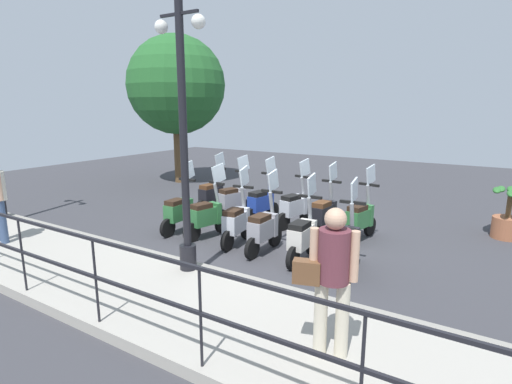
# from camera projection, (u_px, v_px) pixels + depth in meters

# --- Properties ---
(ground_plane) EXTENTS (28.00, 28.00, 0.00)m
(ground_plane) POSITION_uv_depth(u_px,v_px,m) (271.00, 238.00, 8.36)
(ground_plane) COLOR #38383D
(promenade_walkway) EXTENTS (2.20, 20.00, 0.15)m
(promenade_walkway) POSITION_uv_depth(u_px,v_px,m) (162.00, 294.00, 5.72)
(promenade_walkway) COLOR #A39E93
(promenade_walkway) RESTS_ON ground_plane
(fence_railing) EXTENTS (0.04, 16.03, 1.07)m
(fence_railing) POSITION_uv_depth(u_px,v_px,m) (94.00, 263.00, 4.68)
(fence_railing) COLOR black
(fence_railing) RESTS_ON promenade_walkway
(lamp_post_near) EXTENTS (0.26, 0.90, 4.20)m
(lamp_post_near) POSITION_uv_depth(u_px,v_px,m) (184.00, 153.00, 6.03)
(lamp_post_near) COLOR black
(lamp_post_near) RESTS_ON promenade_walkway
(pedestrian_with_bag) EXTENTS (0.43, 0.62, 1.59)m
(pedestrian_with_bag) POSITION_uv_depth(u_px,v_px,m) (331.00, 271.00, 4.01)
(pedestrian_with_bag) COLOR beige
(pedestrian_with_bag) RESTS_ON promenade_walkway
(tree_large) EXTENTS (3.41, 3.41, 5.14)m
(tree_large) POSITION_uv_depth(u_px,v_px,m) (176.00, 86.00, 13.90)
(tree_large) COLOR brown
(tree_large) RESTS_ON ground_plane
(potted_palm) EXTENTS (1.06, 0.66, 1.05)m
(potted_palm) POSITION_uv_depth(u_px,v_px,m) (508.00, 217.00, 8.29)
(potted_palm) COLOR #9E5B3D
(potted_palm) RESTS_ON ground_plane
(scooter_near_0) EXTENTS (1.23, 0.44, 1.54)m
(scooter_near_0) POSITION_uv_depth(u_px,v_px,m) (346.00, 244.00, 6.58)
(scooter_near_0) COLOR black
(scooter_near_0) RESTS_ON ground_plane
(scooter_near_1) EXTENTS (1.23, 0.44, 1.54)m
(scooter_near_1) POSITION_uv_depth(u_px,v_px,m) (303.00, 236.00, 7.01)
(scooter_near_1) COLOR black
(scooter_near_1) RESTS_ON ground_plane
(scooter_near_2) EXTENTS (1.23, 0.44, 1.54)m
(scooter_near_2) POSITION_uv_depth(u_px,v_px,m) (264.00, 228.00, 7.45)
(scooter_near_2) COLOR black
(scooter_near_2) RESTS_ON ground_plane
(scooter_near_3) EXTENTS (1.23, 0.44, 1.54)m
(scooter_near_3) POSITION_uv_depth(u_px,v_px,m) (237.00, 221.00, 7.87)
(scooter_near_3) COLOR black
(scooter_near_3) RESTS_ON ground_plane
(scooter_near_4) EXTENTS (1.22, 0.50, 1.54)m
(scooter_near_4) POSITION_uv_depth(u_px,v_px,m) (207.00, 215.00, 8.31)
(scooter_near_4) COLOR black
(scooter_near_4) RESTS_ON ground_plane
(scooter_near_5) EXTENTS (1.23, 0.44, 1.54)m
(scooter_near_5) POSITION_uv_depth(u_px,v_px,m) (180.00, 211.00, 8.67)
(scooter_near_5) COLOR black
(scooter_near_5) RESTS_ON ground_plane
(scooter_far_0) EXTENTS (1.22, 0.49, 1.54)m
(scooter_far_0) POSITION_uv_depth(u_px,v_px,m) (361.00, 218.00, 8.15)
(scooter_far_0) COLOR black
(scooter_far_0) RESTS_ON ground_plane
(scooter_far_1) EXTENTS (1.23, 0.44, 1.54)m
(scooter_far_1) POSITION_uv_depth(u_px,v_px,m) (325.00, 213.00, 8.48)
(scooter_far_1) COLOR black
(scooter_far_1) RESTS_ON ground_plane
(scooter_far_2) EXTENTS (1.22, 0.50, 1.54)m
(scooter_far_2) POSITION_uv_depth(u_px,v_px,m) (295.00, 206.00, 9.07)
(scooter_far_2) COLOR black
(scooter_far_2) RESTS_ON ground_plane
(scooter_far_3) EXTENTS (1.23, 0.45, 1.54)m
(scooter_far_3) POSITION_uv_depth(u_px,v_px,m) (262.00, 202.00, 9.46)
(scooter_far_3) COLOR black
(scooter_far_3) RESTS_ON ground_plane
(scooter_far_4) EXTENTS (1.21, 0.53, 1.54)m
(scooter_far_4) POSITION_uv_depth(u_px,v_px,m) (233.00, 199.00, 9.77)
(scooter_far_4) COLOR black
(scooter_far_4) RESTS_ON ground_plane
(scooter_far_5) EXTENTS (1.23, 0.44, 1.54)m
(scooter_far_5) POSITION_uv_depth(u_px,v_px,m) (212.00, 194.00, 10.31)
(scooter_far_5) COLOR black
(scooter_far_5) RESTS_ON ground_plane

